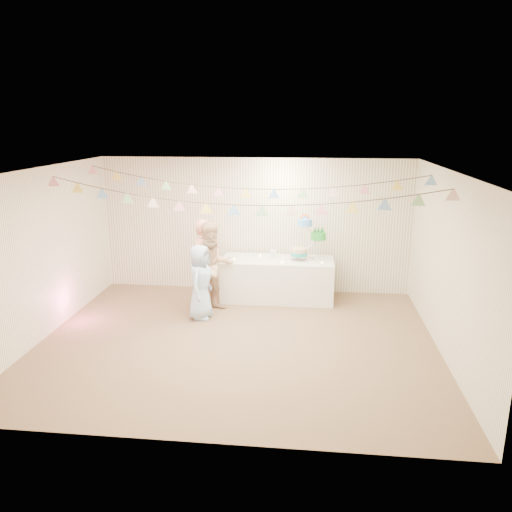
# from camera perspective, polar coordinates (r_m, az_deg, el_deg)

# --- Properties ---
(floor) EXTENTS (6.00, 6.00, 0.00)m
(floor) POSITION_cam_1_polar(r_m,az_deg,el_deg) (7.75, -2.14, -9.75)
(floor) COLOR brown
(floor) RESTS_ON ground
(ceiling) EXTENTS (6.00, 6.00, 0.00)m
(ceiling) POSITION_cam_1_polar(r_m,az_deg,el_deg) (7.06, -2.35, 9.76)
(ceiling) COLOR silver
(ceiling) RESTS_ON ground
(back_wall) EXTENTS (6.00, 6.00, 0.00)m
(back_wall) POSITION_cam_1_polar(r_m,az_deg,el_deg) (9.71, -0.08, 3.51)
(back_wall) COLOR white
(back_wall) RESTS_ON ground
(front_wall) EXTENTS (6.00, 6.00, 0.00)m
(front_wall) POSITION_cam_1_polar(r_m,az_deg,el_deg) (4.98, -6.50, -8.20)
(front_wall) COLOR white
(front_wall) RESTS_ON ground
(left_wall) EXTENTS (5.00, 5.00, 0.00)m
(left_wall) POSITION_cam_1_polar(r_m,az_deg,el_deg) (8.28, -23.25, 0.19)
(left_wall) COLOR white
(left_wall) RESTS_ON ground
(right_wall) EXTENTS (5.00, 5.00, 0.00)m
(right_wall) POSITION_cam_1_polar(r_m,az_deg,el_deg) (7.48, 21.13, -1.10)
(right_wall) COLOR white
(right_wall) RESTS_ON ground
(table) EXTENTS (2.07, 0.83, 0.78)m
(table) POSITION_cam_1_polar(r_m,az_deg,el_deg) (9.40, 2.47, -2.65)
(table) COLOR white
(table) RESTS_ON floor
(cake_stand) EXTENTS (0.71, 0.42, 0.79)m
(cake_stand) POSITION_cam_1_polar(r_m,az_deg,el_deg) (9.23, 5.95, 1.83)
(cake_stand) COLOR silver
(cake_stand) RESTS_ON table
(cake_bottom) EXTENTS (0.31, 0.31, 0.15)m
(cake_bottom) POSITION_cam_1_polar(r_m,az_deg,el_deg) (9.25, 4.97, -0.11)
(cake_bottom) COLOR teal
(cake_bottom) RESTS_ON cake_stand
(cake_middle) EXTENTS (0.27, 0.27, 0.22)m
(cake_middle) POSITION_cam_1_polar(r_m,az_deg,el_deg) (9.33, 7.06, 1.68)
(cake_middle) COLOR green
(cake_middle) RESTS_ON cake_stand
(cake_top_tier) EXTENTS (0.25, 0.25, 0.19)m
(cake_top_tier) POSITION_cam_1_polar(r_m,az_deg,el_deg) (9.15, 5.62, 3.19)
(cake_top_tier) COLOR #51A1FF
(cake_top_tier) RESTS_ON cake_stand
(platter) EXTENTS (0.37, 0.37, 0.02)m
(platter) POSITION_cam_1_polar(r_m,az_deg,el_deg) (9.30, -0.99, -0.46)
(platter) COLOR white
(platter) RESTS_ON table
(posy) EXTENTS (0.15, 0.15, 0.17)m
(posy) POSITION_cam_1_polar(r_m,az_deg,el_deg) (9.33, 1.94, 0.06)
(posy) COLOR white
(posy) RESTS_ON table
(person_adult_a) EXTENTS (0.67, 0.71, 1.62)m
(person_adult_a) POSITION_cam_1_polar(r_m,az_deg,el_deg) (8.83, -5.70, -1.03)
(person_adult_a) COLOR #E88E79
(person_adult_a) RESTS_ON floor
(person_adult_b) EXTENTS (0.99, 0.96, 1.61)m
(person_adult_b) POSITION_cam_1_polar(r_m,az_deg,el_deg) (8.72, -4.92, -1.27)
(person_adult_b) COLOR tan
(person_adult_b) RESTS_ON floor
(person_child) EXTENTS (0.48, 0.67, 1.29)m
(person_child) POSITION_cam_1_polar(r_m,az_deg,el_deg) (8.47, -6.39, -2.95)
(person_child) COLOR #A1C1E4
(person_child) RESTS_ON floor
(bunting_back) EXTENTS (5.60, 1.10, 0.40)m
(bunting_back) POSITION_cam_1_polar(r_m,az_deg,el_deg) (8.17, -1.18, 8.74)
(bunting_back) COLOR pink
(bunting_back) RESTS_ON ceiling
(bunting_front) EXTENTS (5.60, 0.90, 0.36)m
(bunting_front) POSITION_cam_1_polar(r_m,az_deg,el_deg) (6.90, -2.58, 7.28)
(bunting_front) COLOR #72A5E5
(bunting_front) RESTS_ON ceiling
(tealight_0) EXTENTS (0.04, 0.04, 0.03)m
(tealight_0) POSITION_cam_1_polar(r_m,az_deg,el_deg) (9.23, -2.53, -0.38)
(tealight_0) COLOR #FFD88C
(tealight_0) RESTS_ON table
(tealight_1) EXTENTS (0.04, 0.04, 0.03)m
(tealight_1) POSITION_cam_1_polar(r_m,az_deg,el_deg) (9.49, 0.46, 0.07)
(tealight_1) COLOR #FFD88C
(tealight_1) RESTS_ON table
(tealight_2) EXTENTS (0.04, 0.04, 0.03)m
(tealight_2) POSITION_cam_1_polar(r_m,az_deg,el_deg) (9.07, 3.03, -0.66)
(tealight_2) COLOR #FFD88C
(tealight_2) RESTS_ON table
(tealight_3) EXTENTS (0.04, 0.04, 0.03)m
(tealight_3) POSITION_cam_1_polar(r_m,az_deg,el_deg) (9.48, 4.70, 0.02)
(tealight_3) COLOR #FFD88C
(tealight_3) RESTS_ON table
(tealight_4) EXTENTS (0.04, 0.04, 0.03)m
(tealight_4) POSITION_cam_1_polar(r_m,az_deg,el_deg) (9.10, 7.58, -0.72)
(tealight_4) COLOR #FFD88C
(tealight_4) RESTS_ON table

